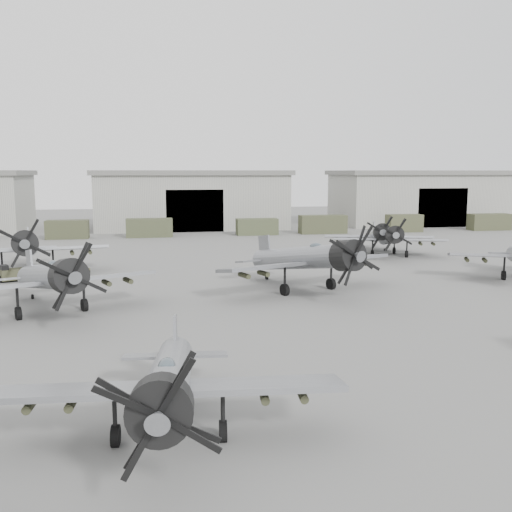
% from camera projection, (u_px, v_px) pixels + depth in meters
% --- Properties ---
extents(ground, '(220.00, 220.00, 0.00)m').
position_uv_depth(ground, '(286.00, 350.00, 27.50)').
color(ground, '#5E5D5B').
rests_on(ground, ground).
extents(hangar_center, '(29.00, 14.80, 8.70)m').
position_uv_depth(hangar_center, '(191.00, 199.00, 87.10)').
color(hangar_center, '#A7A89D').
rests_on(hangar_center, ground).
extents(hangar_right, '(29.00, 14.80, 8.70)m').
position_uv_depth(hangar_right, '(422.00, 197.00, 94.00)').
color(hangar_right, '#A7A89D').
rests_on(hangar_right, ground).
extents(support_truck_2, '(5.29, 2.20, 2.37)m').
position_uv_depth(support_truck_2, '(67.00, 229.00, 72.90)').
color(support_truck_2, '#3E412A').
rests_on(support_truck_2, ground).
extents(support_truck_3, '(5.99, 2.20, 2.42)m').
position_uv_depth(support_truck_3, '(149.00, 228.00, 74.77)').
color(support_truck_3, '#40452D').
rests_on(support_truck_3, ground).
extents(support_truck_4, '(5.57, 2.20, 2.20)m').
position_uv_depth(support_truck_4, '(257.00, 227.00, 77.40)').
color(support_truck_4, '#434A30').
rests_on(support_truck_4, ground).
extents(support_truck_5, '(6.51, 2.20, 2.54)m').
position_uv_depth(support_truck_5, '(323.00, 224.00, 79.06)').
color(support_truck_5, '#3F432C').
rests_on(support_truck_5, ground).
extents(support_truck_6, '(4.96, 2.20, 2.47)m').
position_uv_depth(support_truck_6, '(404.00, 223.00, 81.26)').
color(support_truck_6, '#44472E').
rests_on(support_truck_6, ground).
extents(support_truck_7, '(6.06, 2.20, 2.39)m').
position_uv_depth(support_truck_7, '(489.00, 222.00, 83.70)').
color(support_truck_7, '#42452D').
rests_on(support_truck_7, ground).
extents(aircraft_near_1, '(11.21, 10.09, 4.47)m').
position_uv_depth(aircraft_near_1, '(168.00, 383.00, 17.64)').
color(aircraft_near_1, gray).
rests_on(aircraft_near_1, ground).
extents(aircraft_mid_1, '(12.51, 11.32, 5.09)m').
position_uv_depth(aircraft_mid_1, '(51.00, 277.00, 33.67)').
color(aircraft_mid_1, gray).
rests_on(aircraft_mid_1, ground).
extents(aircraft_mid_2, '(13.40, 12.10, 5.41)m').
position_uv_depth(aircraft_mid_2, '(310.00, 258.00, 40.15)').
color(aircraft_mid_2, gray).
rests_on(aircraft_mid_2, ground).
extents(aircraft_far_0, '(13.28, 11.95, 5.27)m').
position_uv_depth(aircraft_far_0, '(27.00, 246.00, 47.23)').
color(aircraft_far_0, '#9B9FA4').
rests_on(aircraft_far_0, ground).
extents(aircraft_far_1, '(11.22, 10.10, 4.48)m').
position_uv_depth(aircraft_far_1, '(390.00, 237.00, 56.91)').
color(aircraft_far_1, '#A0A3A8').
rests_on(aircraft_far_1, ground).
extents(aircraft_extra_96, '(11.22, 10.10, 4.48)m').
position_uv_depth(aircraft_extra_96, '(378.00, 234.00, 59.43)').
color(aircraft_extra_96, '#A0A3A8').
rests_on(aircraft_extra_96, ground).
extents(tug_trailer, '(6.75, 3.95, 1.37)m').
position_uv_depth(tug_trailer, '(33.00, 273.00, 45.42)').
color(tug_trailer, '#40412A').
rests_on(tug_trailer, ground).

